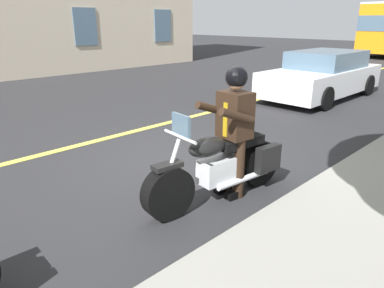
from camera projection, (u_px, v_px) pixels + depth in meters
ground_plane at (185, 161)px, 5.96m from camera, size 80.00×80.00×0.00m
lane_center_stripe at (119, 135)px, 7.31m from camera, size 60.00×0.16×0.01m
motorcycle_main at (222, 167)px, 4.60m from camera, size 2.22×0.77×1.26m
rider_main at (234, 121)px, 4.51m from camera, size 0.67×0.60×1.74m
car_dark at (323, 75)px, 10.68m from camera, size 4.60×1.92×1.40m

